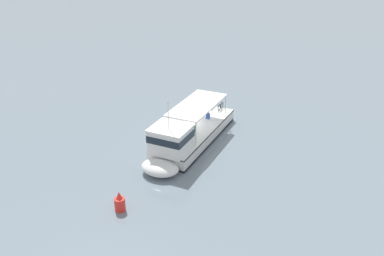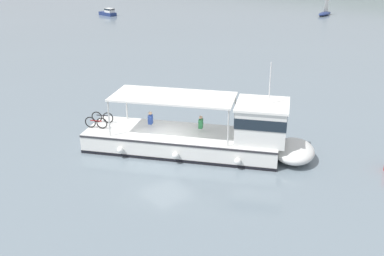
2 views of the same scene
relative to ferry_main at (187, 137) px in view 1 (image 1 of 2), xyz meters
The scene contains 3 objects.
ground_plane 2.70m from the ferry_main, 124.99° to the right, with size 400.00×400.00×0.00m, color slate.
ferry_main is the anchor object (origin of this frame).
channel_buoy 9.52m from the ferry_main, 36.80° to the left, with size 0.70×0.70×1.40m.
Camera 1 is at (14.42, 28.56, 15.87)m, focal length 37.25 mm.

